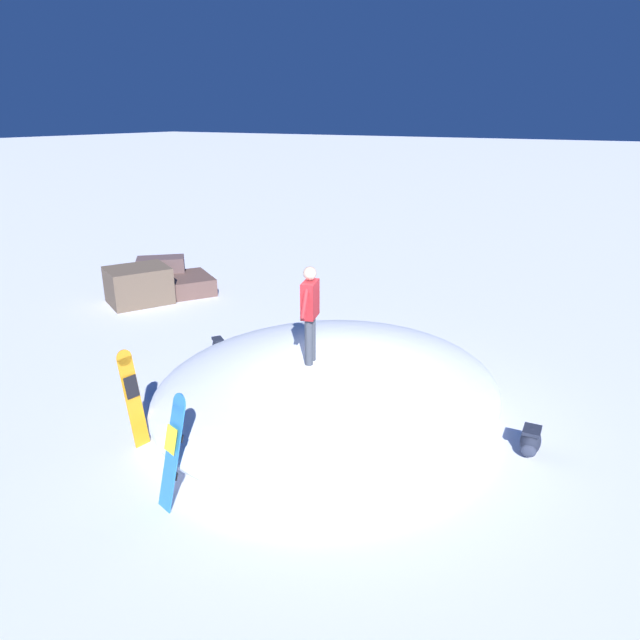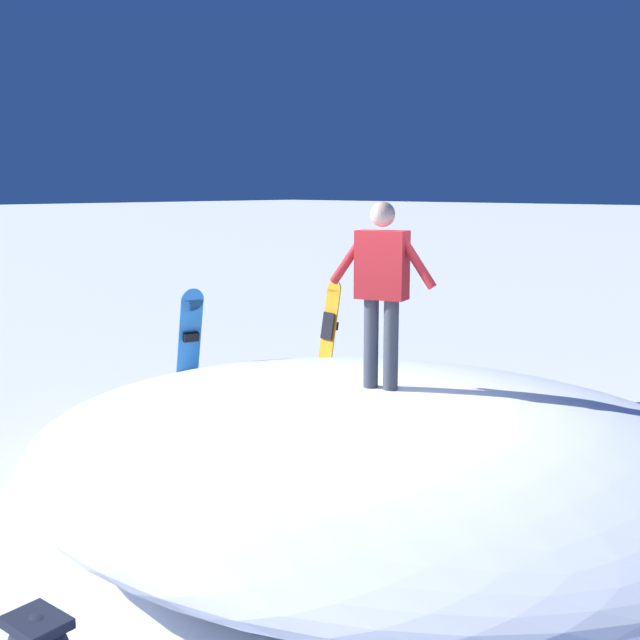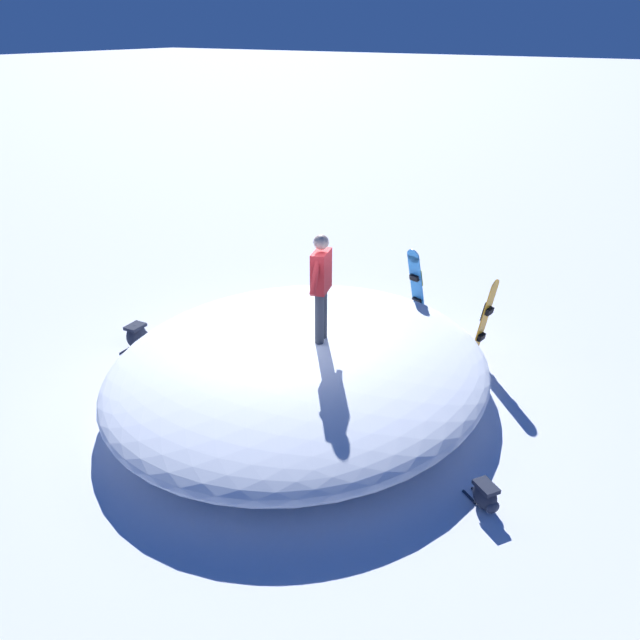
{
  "view_description": "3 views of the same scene",
  "coord_description": "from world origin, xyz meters",
  "px_view_note": "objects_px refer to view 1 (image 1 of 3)",
  "views": [
    {
      "loc": [
        -4.29,
        8.09,
        5.13
      ],
      "look_at": [
        0.79,
        -0.53,
        1.54
      ],
      "focal_mm": 32.52,
      "sensor_mm": 36.0,
      "label": 1
    },
    {
      "loc": [
        -4.94,
        -4.32,
        2.83
      ],
      "look_at": [
        0.25,
        0.48,
        1.61
      ],
      "focal_mm": 43.31,
      "sensor_mm": 36.0,
      "label": 2
    },
    {
      "loc": [
        5.31,
        -7.37,
        5.51
      ],
      "look_at": [
        0.83,
        -0.27,
        1.49
      ],
      "focal_mm": 34.77,
      "sensor_mm": 36.0,
      "label": 3
    }
  ],
  "objects_px": {
    "snowboarder_standing": "(310,308)",
    "backpack_near": "(530,441)",
    "backpack_far": "(218,345)",
    "snowboard_primary_upright": "(173,450)",
    "snowboard_secondary_upright": "(132,397)"
  },
  "relations": [
    {
      "from": "snowboarder_standing",
      "to": "snowboard_secondary_upright",
      "type": "relative_size",
      "value": 1.08
    },
    {
      "from": "snowboard_primary_upright",
      "to": "backpack_near",
      "type": "relative_size",
      "value": 2.52
    },
    {
      "from": "snowboarder_standing",
      "to": "backpack_far",
      "type": "height_order",
      "value": "snowboarder_standing"
    },
    {
      "from": "snowboard_secondary_upright",
      "to": "backpack_far",
      "type": "relative_size",
      "value": 2.89
    },
    {
      "from": "snowboarder_standing",
      "to": "snowboard_secondary_upright",
      "type": "distance_m",
      "value": 3.25
    },
    {
      "from": "backpack_far",
      "to": "backpack_near",
      "type": "bearing_deg",
      "value": 174.15
    },
    {
      "from": "snowboard_primary_upright",
      "to": "snowboard_secondary_upright",
      "type": "bearing_deg",
      "value": -26.06
    },
    {
      "from": "snowboard_primary_upright",
      "to": "snowboarder_standing",
      "type": "bearing_deg",
      "value": -93.85
    },
    {
      "from": "snowboard_secondary_upright",
      "to": "snowboarder_standing",
      "type": "bearing_deg",
      "value": -128.48
    },
    {
      "from": "backpack_far",
      "to": "snowboarder_standing",
      "type": "bearing_deg",
      "value": 158.96
    },
    {
      "from": "snowboard_secondary_upright",
      "to": "backpack_far",
      "type": "height_order",
      "value": "snowboard_secondary_upright"
    },
    {
      "from": "snowboarder_standing",
      "to": "snowboard_secondary_upright",
      "type": "bearing_deg",
      "value": 51.52
    },
    {
      "from": "snowboard_secondary_upright",
      "to": "backpack_near",
      "type": "height_order",
      "value": "snowboard_secondary_upright"
    },
    {
      "from": "snowboard_primary_upright",
      "to": "snowboard_secondary_upright",
      "type": "xyz_separation_m",
      "value": [
        1.68,
        -0.82,
        -0.0
      ]
    },
    {
      "from": "snowboarder_standing",
      "to": "backpack_near",
      "type": "xyz_separation_m",
      "value": [
        -3.75,
        -0.52,
        -1.73
      ]
    }
  ]
}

